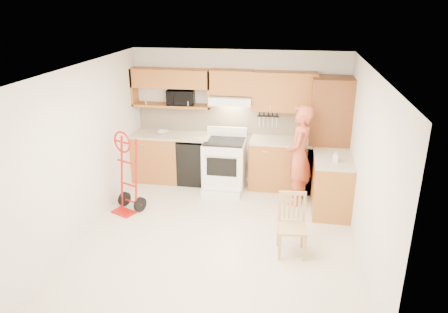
% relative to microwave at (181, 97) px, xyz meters
% --- Properties ---
extents(floor, '(4.00, 4.50, 0.02)m').
position_rel_microwave_xyz_m(floor, '(1.08, -2.08, -1.64)').
color(floor, beige).
rests_on(floor, ground).
extents(ceiling, '(4.00, 4.50, 0.02)m').
position_rel_microwave_xyz_m(ceiling, '(1.08, -2.08, 0.88)').
color(ceiling, white).
rests_on(ceiling, ground).
extents(wall_back, '(4.00, 0.02, 2.50)m').
position_rel_microwave_xyz_m(wall_back, '(1.08, 0.17, -0.38)').
color(wall_back, silver).
rests_on(wall_back, ground).
extents(wall_front, '(4.00, 0.02, 2.50)m').
position_rel_microwave_xyz_m(wall_front, '(1.08, -4.34, -0.38)').
color(wall_front, silver).
rests_on(wall_front, ground).
extents(wall_left, '(0.02, 4.50, 2.50)m').
position_rel_microwave_xyz_m(wall_left, '(-0.93, -2.08, -0.38)').
color(wall_left, silver).
rests_on(wall_left, ground).
extents(wall_right, '(0.02, 4.50, 2.50)m').
position_rel_microwave_xyz_m(wall_right, '(3.09, -2.08, -0.38)').
color(wall_right, silver).
rests_on(wall_right, ground).
extents(backsplash, '(3.92, 0.03, 0.55)m').
position_rel_microwave_xyz_m(backsplash, '(1.08, 0.15, -0.43)').
color(backsplash, beige).
rests_on(backsplash, wall_back).
extents(lower_cab_left, '(0.90, 0.60, 0.90)m').
position_rel_microwave_xyz_m(lower_cab_left, '(-0.47, -0.14, -1.18)').
color(lower_cab_left, '#A06828').
rests_on(lower_cab_left, ground).
extents(dishwasher, '(0.60, 0.60, 0.85)m').
position_rel_microwave_xyz_m(dishwasher, '(0.28, -0.14, -1.21)').
color(dishwasher, black).
rests_on(dishwasher, ground).
extents(lower_cab_right, '(1.14, 0.60, 0.90)m').
position_rel_microwave_xyz_m(lower_cab_right, '(1.91, -0.14, -1.18)').
color(lower_cab_right, '#A06828').
rests_on(lower_cab_right, ground).
extents(countertop_left, '(1.50, 0.63, 0.04)m').
position_rel_microwave_xyz_m(countertop_left, '(-0.17, -0.13, -0.71)').
color(countertop_left, '#C1B492').
rests_on(countertop_left, lower_cab_left).
extents(countertop_right, '(1.14, 0.63, 0.04)m').
position_rel_microwave_xyz_m(countertop_right, '(1.91, -0.13, -0.71)').
color(countertop_right, '#C1B492').
rests_on(countertop_right, lower_cab_right).
extents(cab_return_right, '(0.60, 1.00, 0.90)m').
position_rel_microwave_xyz_m(cab_return_right, '(2.78, -0.94, -1.18)').
color(cab_return_right, '#A06828').
rests_on(cab_return_right, ground).
extents(countertop_return, '(0.63, 1.00, 0.04)m').
position_rel_microwave_xyz_m(countertop_return, '(2.78, -0.94, -0.71)').
color(countertop_return, '#C1B492').
rests_on(countertop_return, cab_return_right).
extents(pantry_tall, '(0.70, 0.60, 2.10)m').
position_rel_microwave_xyz_m(pantry_tall, '(2.73, -0.14, -0.58)').
color(pantry_tall, brown).
rests_on(pantry_tall, ground).
extents(upper_cab_left, '(1.50, 0.33, 0.34)m').
position_rel_microwave_xyz_m(upper_cab_left, '(-0.17, 0.00, 0.35)').
color(upper_cab_left, '#A06828').
rests_on(upper_cab_left, wall_back).
extents(upper_shelf_mw, '(1.50, 0.33, 0.04)m').
position_rel_microwave_xyz_m(upper_shelf_mw, '(-0.17, 0.00, -0.16)').
color(upper_shelf_mw, '#A06828').
rests_on(upper_shelf_mw, wall_back).
extents(upper_cab_center, '(0.76, 0.33, 0.44)m').
position_rel_microwave_xyz_m(upper_cab_center, '(0.96, 0.00, 0.31)').
color(upper_cab_center, '#A06828').
rests_on(upper_cab_center, wall_back).
extents(upper_cab_right, '(1.14, 0.33, 0.70)m').
position_rel_microwave_xyz_m(upper_cab_right, '(1.91, 0.00, 0.17)').
color(upper_cab_right, '#A06828').
rests_on(upper_cab_right, wall_back).
extents(range_hood, '(0.76, 0.46, 0.14)m').
position_rel_microwave_xyz_m(range_hood, '(0.96, -0.06, -0.00)').
color(range_hood, white).
rests_on(range_hood, wall_back).
extents(knife_strip, '(0.40, 0.05, 0.29)m').
position_rel_microwave_xyz_m(knife_strip, '(1.63, 0.12, -0.39)').
color(knife_strip, black).
rests_on(knife_strip, backsplash).
extents(microwave, '(0.54, 0.40, 0.28)m').
position_rel_microwave_xyz_m(microwave, '(0.00, 0.00, 0.00)').
color(microwave, black).
rests_on(microwave, upper_shelf_mw).
extents(range, '(0.75, 0.99, 1.10)m').
position_rel_microwave_xyz_m(range, '(0.88, -0.40, -1.08)').
color(range, white).
rests_on(range, ground).
extents(person, '(0.51, 0.69, 1.74)m').
position_rel_microwave_xyz_m(person, '(2.22, -0.74, -0.76)').
color(person, '#C45436').
rests_on(person, ground).
extents(hand_truck, '(0.64, 0.62, 1.26)m').
position_rel_microwave_xyz_m(hand_truck, '(-0.57, -1.52, -1.00)').
color(hand_truck, '#AE110D').
rests_on(hand_truck, ground).
extents(dining_chair, '(0.43, 0.46, 0.87)m').
position_rel_microwave_xyz_m(dining_chair, '(2.16, -2.36, -1.19)').
color(dining_chair, tan).
rests_on(dining_chair, ground).
extents(soap_bottle, '(0.09, 0.09, 0.19)m').
position_rel_microwave_xyz_m(soap_bottle, '(2.78, -1.11, -0.60)').
color(soap_bottle, white).
rests_on(soap_bottle, countertop_return).
extents(bowl, '(0.23, 0.23, 0.05)m').
position_rel_microwave_xyz_m(bowl, '(-0.35, -0.14, -0.66)').
color(bowl, white).
rests_on(bowl, countertop_left).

